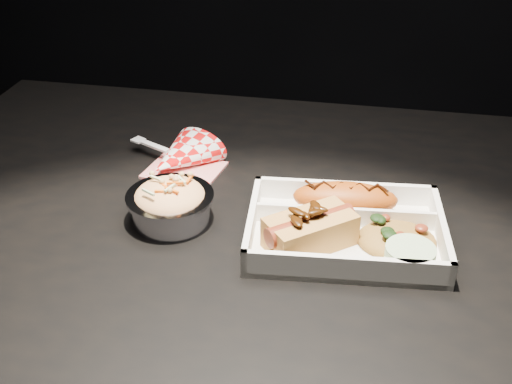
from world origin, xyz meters
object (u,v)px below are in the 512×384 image
fried_pastry (345,198)px  hotdog (310,228)px  napkin_fork (180,158)px  foil_coleslaw_cup (170,202)px  food_tray (345,233)px  dining_table (277,267)px

fried_pastry → hotdog: bearing=-113.7°
hotdog → napkin_fork: (-0.22, 0.18, -0.02)m
fried_pastry → napkin_fork: size_ratio=0.86×
foil_coleslaw_cup → napkin_fork: same height
napkin_fork → food_tray: bearing=-2.9°
foil_coleslaw_cup → napkin_fork: bearing=102.2°
dining_table → napkin_fork: bearing=148.8°
fried_pastry → foil_coleslaw_cup: size_ratio=1.20×
fried_pastry → dining_table: bearing=-171.3°
foil_coleslaw_cup → napkin_fork: size_ratio=0.72×
hotdog → napkin_fork: napkin_fork is taller
hotdog → napkin_fork: bearing=102.1°
food_tray → fried_pastry: size_ratio=1.87×
dining_table → fried_pastry: size_ratio=8.45×
food_tray → fried_pastry: fried_pastry is taller
food_tray → napkin_fork: 0.30m
foil_coleslaw_cup → dining_table: bearing=16.2°
fried_pastry → napkin_fork: 0.28m
fried_pastry → napkin_fork: napkin_fork is taller
hotdog → fried_pastry: bearing=26.7°
hotdog → napkin_fork: size_ratio=0.74×
food_tray → fried_pastry: (-0.00, 0.05, 0.02)m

